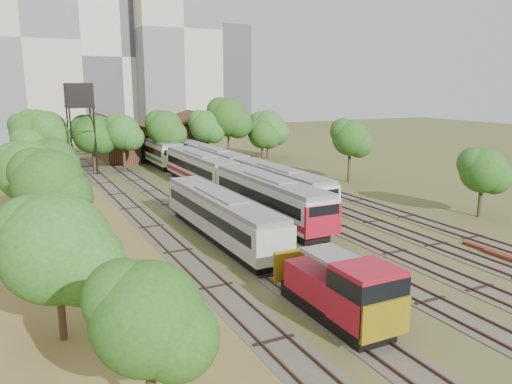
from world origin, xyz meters
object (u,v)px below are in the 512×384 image
railcar_red_set (230,182)px  shunter_locomotive (344,292)px  railcar_green_set (214,162)px  water_tower (79,98)px

railcar_red_set → shunter_locomotive: 28.51m
shunter_locomotive → railcar_red_set: bearing=77.9°
railcar_green_set → water_tower: water_tower is taller
railcar_red_set → railcar_green_set: size_ratio=0.66×
railcar_green_set → water_tower: (-15.23, 9.89, 8.34)m
railcar_red_set → water_tower: (-11.23, 24.09, 8.20)m
railcar_green_set → shunter_locomotive: (-10.00, -42.07, -0.19)m
railcar_green_set → shunter_locomotive: railcar_green_set is taller
railcar_red_set → railcar_green_set: railcar_red_set is taller
shunter_locomotive → water_tower: bearing=95.8°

